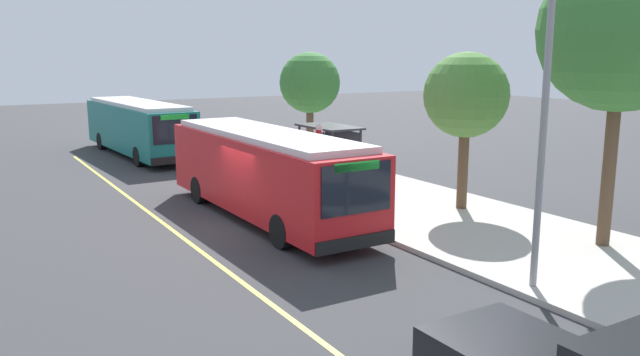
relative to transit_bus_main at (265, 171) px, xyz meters
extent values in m
plane|color=#38383A|center=(0.68, -1.01, -1.62)|extent=(120.00, 120.00, 0.00)
cube|color=#B7B2A8|center=(0.68, 4.99, -1.54)|extent=(44.00, 6.40, 0.15)
cube|color=#E0D64C|center=(0.68, -3.21, -1.61)|extent=(36.00, 0.14, 0.01)
cube|color=red|center=(-0.02, -0.01, -0.07)|extent=(10.80, 2.64, 2.40)
cube|color=silver|center=(-0.02, -0.01, 1.23)|extent=(9.93, 2.38, 0.20)
cube|color=black|center=(5.39, 0.04, 0.37)|extent=(0.06, 2.17, 1.34)
cube|color=black|center=(-0.03, 1.28, 0.22)|extent=(9.48, 0.12, 1.06)
cube|color=white|center=(-0.03, 1.28, -1.05)|extent=(10.24, 0.12, 0.28)
cube|color=#26D83F|center=(5.39, 0.04, 0.95)|extent=(0.04, 1.40, 0.24)
cube|color=black|center=(5.40, 0.04, -1.09)|extent=(0.10, 2.50, 0.36)
cylinder|color=black|center=(3.31, 1.17, -1.12)|extent=(1.00, 0.29, 1.00)
cylinder|color=black|center=(3.33, -1.14, -1.12)|extent=(1.00, 0.29, 1.00)
cylinder|color=black|center=(-3.26, 1.12, -1.12)|extent=(1.00, 0.29, 1.00)
cylinder|color=black|center=(-3.24, -1.19, -1.12)|extent=(1.00, 0.29, 1.00)
cube|color=#146B66|center=(-15.85, -0.04, -0.07)|extent=(11.44, 3.10, 2.40)
cube|color=silver|center=(-15.85, -0.04, 1.23)|extent=(10.52, 2.80, 0.20)
cube|color=black|center=(-10.17, 0.24, 0.37)|extent=(0.15, 2.17, 1.34)
cube|color=black|center=(-15.91, 1.25, 0.22)|extent=(9.96, 0.53, 1.06)
cube|color=silver|center=(-15.91, 1.25, -1.05)|extent=(10.75, 0.56, 0.28)
cube|color=#26D83F|center=(-10.17, 0.24, 0.95)|extent=(0.10, 1.40, 0.24)
cube|color=black|center=(-10.16, 0.24, -1.09)|extent=(0.20, 2.50, 0.36)
cylinder|color=black|center=(-12.40, 1.29, -1.12)|extent=(1.01, 0.33, 1.00)
cylinder|color=black|center=(-12.28, -1.02, -1.12)|extent=(1.01, 0.33, 1.00)
cylinder|color=black|center=(-19.30, 0.95, -1.12)|extent=(1.01, 0.33, 1.00)
cylinder|color=black|center=(-19.18, -1.36, -1.12)|extent=(1.01, 0.33, 1.00)
cylinder|color=#333338|center=(-1.50, 4.86, -0.27)|extent=(0.10, 0.10, 2.40)
cylinder|color=#333338|center=(-1.50, 3.56, -0.27)|extent=(0.10, 0.10, 2.40)
cylinder|color=#333338|center=(-4.10, 4.86, -0.27)|extent=(0.10, 0.10, 2.40)
cylinder|color=#333338|center=(-4.10, 3.56, -0.27)|extent=(0.10, 0.10, 2.40)
cube|color=#333338|center=(-2.80, 4.21, 0.97)|extent=(2.90, 1.60, 0.08)
cube|color=#4C606B|center=(-2.80, 4.86, -0.27)|extent=(2.47, 0.04, 2.16)
cube|color=navy|center=(-4.10, 4.21, -0.31)|extent=(0.06, 1.11, 1.82)
cube|color=brown|center=(-2.96, 4.41, -1.02)|extent=(1.60, 0.44, 0.06)
cube|color=brown|center=(-2.96, 4.65, -0.74)|extent=(1.60, 0.05, 0.44)
cube|color=#333338|center=(-3.68, 4.41, -1.24)|extent=(0.08, 0.40, 0.45)
cube|color=#333338|center=(-2.24, 4.41, -1.24)|extent=(0.08, 0.40, 0.45)
cylinder|color=#333338|center=(-0.93, 2.66, -0.07)|extent=(0.07, 0.07, 2.80)
cube|color=white|center=(-0.93, 2.64, 1.03)|extent=(0.44, 0.03, 0.56)
cube|color=red|center=(-0.93, 2.62, 1.03)|extent=(0.40, 0.01, 0.16)
cylinder|color=brown|center=(8.07, 6.59, 0.67)|extent=(0.36, 0.36, 4.27)
sphere|color=#387A33|center=(8.07, 6.59, 4.44)|extent=(4.35, 4.35, 4.35)
cylinder|color=brown|center=(2.77, 6.23, -0.04)|extent=(0.36, 0.36, 2.84)
sphere|color=#4C8438|center=(2.77, 6.23, 2.46)|extent=(2.90, 2.90, 2.90)
cylinder|color=brown|center=(-7.88, 6.23, -0.03)|extent=(0.36, 0.36, 2.87)
sphere|color=#387A33|center=(-7.88, 6.23, 2.50)|extent=(2.92, 2.92, 2.92)
cylinder|color=gray|center=(9.28, 2.34, 1.73)|extent=(0.16, 0.16, 6.40)
camera|label=1|loc=(18.64, -8.95, 3.75)|focal=35.28mm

